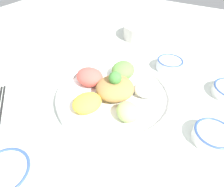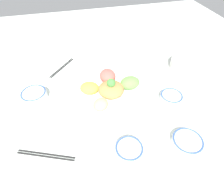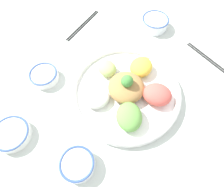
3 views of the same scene
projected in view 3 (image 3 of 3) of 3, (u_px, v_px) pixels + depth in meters
ground_plane at (124, 88)px, 0.69m from camera, size 2.40×2.40×0.00m
salad_platter at (127, 91)px, 0.65m from camera, size 0.39×0.39×0.11m
sauce_bowl_red at (155, 22)px, 0.81m from camera, size 0.12×0.12×0.05m
rice_bowl_blue at (77, 164)px, 0.54m from camera, size 0.10×0.10×0.04m
sauce_bowl_dark at (12, 134)px, 0.59m from camera, size 0.12×0.12×0.03m
rice_bowl_plain at (44, 76)px, 0.69m from camera, size 0.10×0.10×0.04m
chopsticks_pair_near at (83, 25)px, 0.84m from camera, size 0.10×0.21×0.01m
chopsticks_pair_far at (208, 58)px, 0.75m from camera, size 0.17×0.15×0.01m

